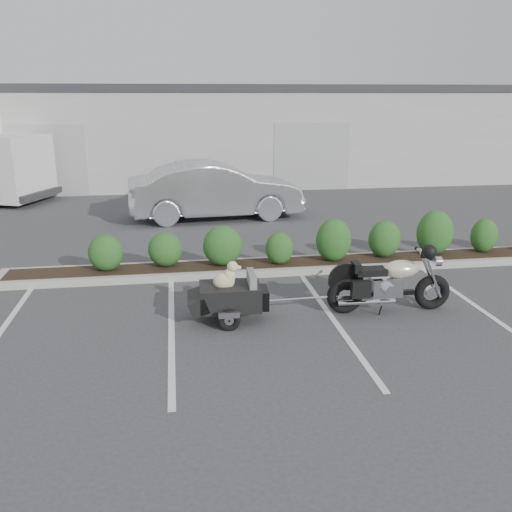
{
  "coord_description": "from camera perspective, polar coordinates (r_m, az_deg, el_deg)",
  "views": [
    {
      "loc": [
        -1.36,
        -8.74,
        3.65
      ],
      "look_at": [
        0.1,
        0.8,
        0.75
      ],
      "focal_mm": 38.0,
      "sensor_mm": 36.0,
      "label": 1
    }
  ],
  "objects": [
    {
      "name": "ground",
      "position": [
        9.57,
        0.15,
        -5.7
      ],
      "size": [
        90.0,
        90.0,
        0.0
      ],
      "primitive_type": "plane",
      "color": "#38383A",
      "rests_on": "ground"
    },
    {
      "name": "building",
      "position": [
        25.83,
        -5.78,
        12.96
      ],
      "size": [
        26.0,
        10.0,
        4.0
      ],
      "primitive_type": "cube",
      "color": "#9EA099",
      "rests_on": "ground"
    },
    {
      "name": "sedan",
      "position": [
        16.5,
        -4.27,
        6.9
      ],
      "size": [
        5.31,
        2.24,
        1.71
      ],
      "primitive_type": "imported",
      "rotation": [
        0.0,
        0.0,
        1.66
      ],
      "color": "silver",
      "rests_on": "ground"
    },
    {
      "name": "pet_trailer",
      "position": [
        9.0,
        -2.85,
        -4.18
      ],
      "size": [
        1.76,
        0.98,
        1.05
      ],
      "rotation": [
        0.0,
        0.0,
        -0.03
      ],
      "color": "black",
      "rests_on": "ground"
    },
    {
      "name": "motorcycle",
      "position": [
        9.62,
        13.9,
        -2.87
      ],
      "size": [
        2.21,
        0.75,
        1.27
      ],
      "rotation": [
        0.0,
        0.0,
        -0.03
      ],
      "color": "black",
      "rests_on": "ground"
    },
    {
      "name": "dumpster",
      "position": [
        18.64,
        -6.16,
        7.34
      ],
      "size": [
        2.08,
        1.54,
        1.28
      ],
      "rotation": [
        0.0,
        0.0,
        -0.11
      ],
      "color": "navy",
      "rests_on": "ground"
    },
    {
      "name": "planter_kerb",
      "position": [
        11.75,
        3.33,
        -1.03
      ],
      "size": [
        12.0,
        1.0,
        0.15
      ],
      "primitive_type": "cube",
      "color": "#9E9E93",
      "rests_on": "ground"
    }
  ]
}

